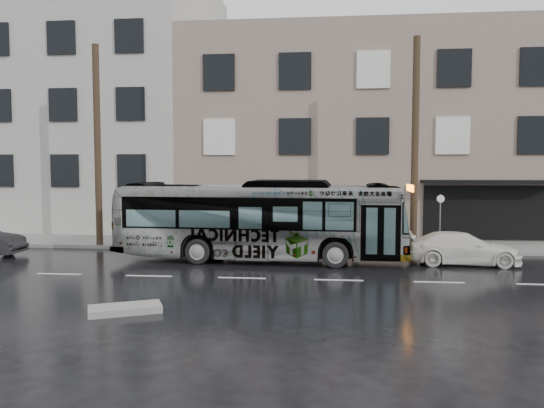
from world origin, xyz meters
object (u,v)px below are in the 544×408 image
Objects in this scene: sign_post at (440,222)px; white_sedan at (462,248)px; bus at (260,220)px; utility_pole_rear at (98,146)px; utility_pole_front at (415,144)px.

sign_post reaches higher than white_sedan.
bus is at bearing -162.23° from sign_post.
sign_post is 7.80m from bus.
utility_pole_rear is 16.15m from white_sedan.
utility_pole_front is 4.95m from white_sedan.
white_sedan is (7.76, -0.09, -0.98)m from bus.
sign_post is at bearing 0.00° from utility_pole_rear.
utility_pole_rear is at bearing 83.31° from white_sedan.
utility_pole_rear reaches higher than white_sedan.
sign_post is at bearing -69.52° from bus.
utility_pole_rear is 2.14× the size of white_sedan.
utility_pole_front is 3.48m from sign_post.
utility_pole_rear is (-14.00, 0.00, 0.00)m from utility_pole_front.
white_sedan is at bearing -87.97° from bus.
utility_pole_rear is at bearing 180.00° from utility_pole_front.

